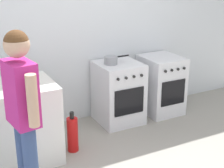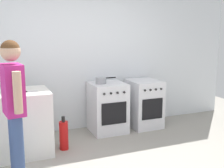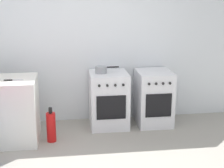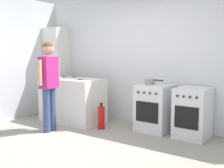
% 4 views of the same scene
% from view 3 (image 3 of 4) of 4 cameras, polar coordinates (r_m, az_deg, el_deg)
% --- Properties ---
extents(back_wall, '(6.00, 0.10, 2.60)m').
position_cam_3_polar(back_wall, '(5.44, -4.76, 7.27)').
color(back_wall, silver).
rests_on(back_wall, ground).
extents(oven_left, '(0.58, 0.62, 0.85)m').
position_cam_3_polar(oven_left, '(5.30, -0.55, -2.59)').
color(oven_left, silver).
rests_on(oven_left, ground).
extents(oven_right, '(0.53, 0.62, 0.85)m').
position_cam_3_polar(oven_right, '(5.43, 6.93, -2.27)').
color(oven_right, silver).
rests_on(oven_right, ground).
extents(pot, '(0.36, 0.18, 0.10)m').
position_cam_3_polar(pot, '(5.16, -1.80, 2.40)').
color(pot, gray).
rests_on(pot, oven_left).
extents(knife_utility, '(0.25, 0.04, 0.01)m').
position_cam_3_polar(knife_utility, '(4.74, -16.19, 0.64)').
color(knife_utility, silver).
rests_on(knife_utility, counter_unit).
extents(fire_extinguisher, '(0.13, 0.13, 0.50)m').
position_cam_3_polar(fire_extinguisher, '(4.89, -10.08, -7.02)').
color(fire_extinguisher, red).
rests_on(fire_extinguisher, ground).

